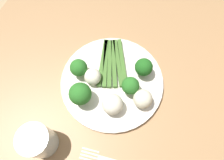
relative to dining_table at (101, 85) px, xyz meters
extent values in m
cube|color=tan|center=(0.00, 0.00, -0.65)|extent=(6.00, 6.00, 0.02)
cube|color=#9E754C|center=(0.00, 0.00, 0.08)|extent=(1.48, 0.84, 0.04)
cylinder|color=#9E754C|center=(0.68, -0.36, -0.29)|extent=(0.07, 0.07, 0.70)
cylinder|color=brown|center=(0.00, -0.48, -0.42)|extent=(0.04, 0.04, 0.45)
cylinder|color=brown|center=(0.34, -0.46, -0.42)|extent=(0.04, 0.04, 0.45)
cylinder|color=silver|center=(-0.02, -0.05, 0.11)|extent=(0.30, 0.30, 0.01)
cube|color=#3D6626|center=(0.03, 0.00, 0.12)|extent=(0.15, 0.05, 0.01)
cube|color=#3D6626|center=(0.03, -0.01, 0.12)|extent=(0.15, 0.06, 0.01)
cube|color=#3D6626|center=(0.03, -0.02, 0.12)|extent=(0.15, 0.06, 0.01)
cube|color=#3D6626|center=(0.03, -0.03, 0.12)|extent=(0.15, 0.07, 0.01)
cube|color=#3D6626|center=(0.04, -0.04, 0.12)|extent=(0.14, 0.08, 0.01)
cube|color=#3D6626|center=(0.05, -0.05, 0.12)|extent=(0.14, 0.08, 0.01)
cylinder|color=#568E33|center=(-0.03, 0.05, 0.12)|extent=(0.02, 0.02, 0.02)
sphere|color=#286B23|center=(-0.03, 0.05, 0.15)|extent=(0.05, 0.05, 0.05)
cylinder|color=#568E33|center=(-0.03, -0.10, 0.12)|extent=(0.02, 0.02, 0.02)
sphere|color=#286B23|center=(-0.03, -0.10, 0.15)|extent=(0.05, 0.05, 0.05)
cylinder|color=#568E33|center=(-0.10, 0.01, 0.13)|extent=(0.02, 0.02, 0.02)
sphere|color=#286B23|center=(-0.10, 0.01, 0.16)|extent=(0.06, 0.06, 0.06)
cylinder|color=#4C7F2B|center=(0.04, -0.12, 0.12)|extent=(0.02, 0.02, 0.02)
sphere|color=#1E5B1C|center=(0.04, -0.12, 0.15)|extent=(0.05, 0.05, 0.05)
sphere|color=silver|center=(-0.09, -0.07, 0.14)|extent=(0.06, 0.06, 0.06)
sphere|color=beige|center=(-0.05, -0.14, 0.14)|extent=(0.05, 0.05, 0.05)
sphere|color=silver|center=(-0.03, 0.01, 0.14)|extent=(0.05, 0.05, 0.05)
cube|color=silver|center=(-0.21, -0.06, 0.10)|extent=(0.01, 0.05, 0.00)
cube|color=silver|center=(-0.22, -0.06, 0.10)|extent=(0.01, 0.05, 0.00)
cube|color=silver|center=(-0.23, -0.06, 0.10)|extent=(0.01, 0.05, 0.00)
cube|color=silver|center=(-0.24, -0.06, 0.10)|extent=(0.01, 0.05, 0.00)
cylinder|color=silver|center=(-0.24, 0.06, 0.15)|extent=(0.08, 0.08, 0.10)
camera|label=1|loc=(-0.23, -0.12, 0.65)|focal=32.10mm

